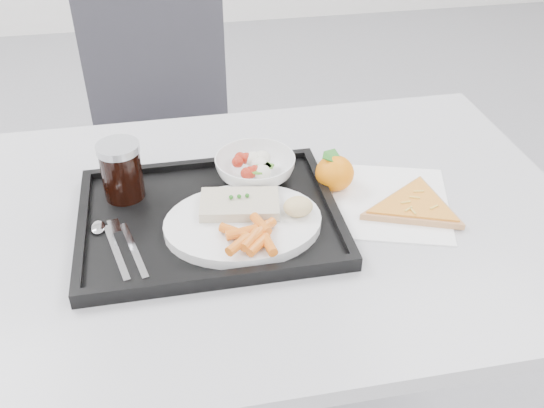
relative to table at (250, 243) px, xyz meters
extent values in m
cube|color=#AFAFB2|center=(0.00, 0.00, 0.05)|extent=(1.20, 0.80, 0.03)
cylinder|color=#47474C|center=(-0.54, 0.34, -0.32)|extent=(0.04, 0.04, 0.72)
cylinder|color=#47474C|center=(0.54, 0.34, -0.32)|extent=(0.04, 0.04, 0.72)
cube|color=#333239|center=(-0.14, 0.69, -0.23)|extent=(0.44, 0.44, 0.04)
cube|color=#333239|center=(-0.14, 0.88, 0.02)|extent=(0.42, 0.05, 0.46)
cylinder|color=#47474C|center=(-0.32, 0.51, -0.47)|extent=(0.03, 0.03, 0.43)
cylinder|color=#47474C|center=(0.04, 0.51, -0.47)|extent=(0.03, 0.03, 0.43)
cylinder|color=#47474C|center=(-0.32, 0.87, -0.47)|extent=(0.03, 0.03, 0.43)
cylinder|color=#47474C|center=(0.04, 0.87, -0.47)|extent=(0.03, 0.03, 0.43)
cube|color=black|center=(-0.07, -0.01, 0.07)|extent=(0.45, 0.35, 0.01)
cube|color=black|center=(-0.07, 0.16, 0.09)|extent=(0.45, 0.02, 0.01)
cube|color=black|center=(-0.07, -0.18, 0.09)|extent=(0.45, 0.02, 0.01)
cube|color=black|center=(0.14, -0.01, 0.09)|extent=(0.02, 0.32, 0.01)
cube|color=black|center=(-0.29, -0.01, 0.09)|extent=(0.02, 0.32, 0.01)
cylinder|color=white|center=(-0.02, -0.05, 0.09)|extent=(0.27, 0.27, 0.02)
cube|color=beige|center=(-0.02, -0.02, 0.11)|extent=(0.15, 0.10, 0.02)
sphere|color=#236B1C|center=(-0.03, -0.02, 0.12)|extent=(0.01, 0.01, 0.01)
sphere|color=#236B1C|center=(-0.02, -0.02, 0.12)|extent=(0.01, 0.01, 0.01)
sphere|color=#236B1C|center=(0.00, -0.02, 0.12)|extent=(0.01, 0.01, 0.01)
ellipsoid|color=#DEB385|center=(0.08, -0.06, 0.12)|extent=(0.06, 0.06, 0.03)
imported|color=white|center=(0.03, 0.09, 0.11)|extent=(0.15, 0.15, 0.05)
cylinder|color=black|center=(-0.22, 0.08, 0.13)|extent=(0.07, 0.07, 0.10)
cylinder|color=#A5A8AD|center=(-0.22, 0.08, 0.18)|extent=(0.08, 0.08, 0.01)
cube|color=silver|center=(-0.23, -0.08, 0.08)|extent=(0.05, 0.15, 0.00)
ellipsoid|color=silver|center=(-0.26, -0.01, 0.09)|extent=(0.03, 0.04, 0.01)
cube|color=silver|center=(-0.20, -0.08, 0.08)|extent=(0.05, 0.15, 0.00)
cube|color=silver|center=(-0.23, -0.01, 0.08)|extent=(0.03, 0.04, 0.00)
cube|color=white|center=(0.25, -0.01, 0.07)|extent=(0.31, 0.30, 0.00)
ellipsoid|color=orange|center=(0.17, 0.05, 0.10)|extent=(0.09, 0.09, 0.07)
cube|color=#236B1C|center=(0.17, 0.05, 0.13)|extent=(0.03, 0.05, 0.02)
cube|color=#236B1C|center=(0.17, 0.05, 0.13)|extent=(0.05, 0.04, 0.02)
cylinder|color=tan|center=(0.30, -0.04, 0.08)|extent=(0.24, 0.24, 0.01)
cylinder|color=#A94D1D|center=(0.30, -0.04, 0.08)|extent=(0.21, 0.21, 0.00)
cube|color=#EABC47|center=(0.28, -0.06, 0.09)|extent=(0.02, 0.01, 0.00)
cube|color=#EABC47|center=(0.30, -0.03, 0.09)|extent=(0.02, 0.01, 0.00)
cube|color=#EABC47|center=(0.32, -0.07, 0.09)|extent=(0.02, 0.01, 0.00)
cube|color=#EABC47|center=(0.32, -0.02, 0.09)|extent=(0.02, 0.01, 0.00)
cube|color=#EABC47|center=(0.28, -0.04, 0.09)|extent=(0.02, 0.00, 0.00)
cube|color=#EABC47|center=(0.28, -0.07, 0.09)|extent=(0.01, 0.02, 0.00)
cylinder|color=orange|center=(-0.02, -0.13, 0.12)|extent=(0.04, 0.05, 0.02)
cylinder|color=orange|center=(0.01, -0.14, 0.11)|extent=(0.02, 0.05, 0.02)
cylinder|color=orange|center=(-0.03, -0.10, 0.11)|extent=(0.05, 0.02, 0.02)
cylinder|color=orange|center=(-0.04, -0.10, 0.11)|extent=(0.05, 0.04, 0.02)
cylinder|color=orange|center=(0.00, -0.11, 0.11)|extent=(0.05, 0.05, 0.02)
cylinder|color=orange|center=(0.01, -0.10, 0.12)|extent=(0.03, 0.05, 0.02)
cylinder|color=orange|center=(-0.01, -0.10, 0.11)|extent=(0.05, 0.02, 0.02)
cylinder|color=orange|center=(-0.04, -0.14, 0.12)|extent=(0.05, 0.04, 0.02)
cylinder|color=orange|center=(-0.01, -0.14, 0.11)|extent=(0.05, 0.05, 0.02)
cylinder|color=orange|center=(0.01, -0.10, 0.11)|extent=(0.05, 0.04, 0.02)
sphere|color=#A32212|center=(0.01, 0.06, 0.12)|extent=(0.02, 0.02, 0.02)
sphere|color=#A32212|center=(0.01, 0.11, 0.12)|extent=(0.02, 0.02, 0.02)
sphere|color=#A32212|center=(0.01, 0.06, 0.12)|extent=(0.02, 0.02, 0.02)
sphere|color=#A32212|center=(0.00, 0.12, 0.12)|extent=(0.02, 0.02, 0.02)
sphere|color=#A32212|center=(0.02, 0.06, 0.12)|extent=(0.02, 0.02, 0.02)
sphere|color=#A32212|center=(0.00, 0.10, 0.12)|extent=(0.02, 0.02, 0.02)
ellipsoid|color=silver|center=(0.04, 0.06, 0.12)|extent=(0.03, 0.03, 0.03)
ellipsoid|color=silver|center=(0.03, 0.11, 0.12)|extent=(0.03, 0.03, 0.03)
ellipsoid|color=silver|center=(0.04, 0.11, 0.12)|extent=(0.03, 0.03, 0.03)
ellipsoid|color=silver|center=(0.04, 0.09, 0.12)|extent=(0.03, 0.03, 0.03)
cube|color=#509029|center=(0.04, 0.07, 0.12)|extent=(0.03, 0.03, 0.00)
cube|color=#509029|center=(0.04, 0.07, 0.12)|extent=(0.03, 0.03, 0.00)
cube|color=#509029|center=(0.03, 0.06, 0.12)|extent=(0.03, 0.03, 0.00)
camera|label=1|loc=(-0.12, -0.87, 0.72)|focal=40.00mm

